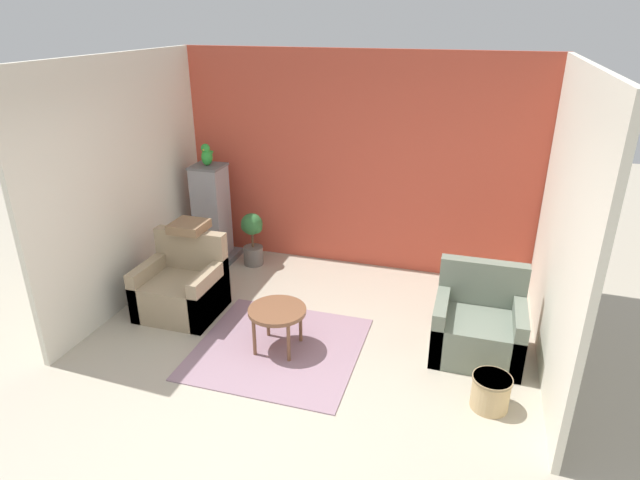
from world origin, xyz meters
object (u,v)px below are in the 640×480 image
object	(u,v)px
birdcage	(212,217)
potted_plant	(252,235)
armchair_right	(478,327)
armchair_left	(182,288)
wicker_basket	(491,391)
coffee_table	(277,313)
parrot	(207,155)

from	to	relation	value
birdcage	potted_plant	distance (m)	0.60
armchair_right	birdcage	world-z (taller)	birdcage
armchair_left	wicker_basket	xyz separation A→B (m)	(3.34, -0.68, -0.12)
coffee_table	parrot	distance (m)	2.59
coffee_table	armchair_left	bearing A→B (deg)	163.32
armchair_right	wicker_basket	distance (m)	0.83
potted_plant	armchair_right	bearing A→B (deg)	-23.00
coffee_table	armchair_left	xyz separation A→B (m)	(-1.29, 0.39, -0.12)
armchair_right	coffee_table	bearing A→B (deg)	-164.89
armchair_right	potted_plant	xyz separation A→B (m)	(-2.94, 1.25, 0.13)
armchair_left	potted_plant	xyz separation A→B (m)	(0.26, 1.37, 0.13)
armchair_left	potted_plant	world-z (taller)	armchair_left
armchair_right	birdcage	xyz separation A→B (m)	(-3.50, 1.23, 0.33)
wicker_basket	potted_plant	bearing A→B (deg)	146.32
coffee_table	armchair_left	size ratio (longest dim) A/B	0.65
wicker_basket	birdcage	bearing A→B (deg)	150.79
coffee_table	potted_plant	size ratio (longest dim) A/B	0.80
armchair_left	birdcage	distance (m)	1.43
armchair_right	parrot	bearing A→B (deg)	160.58
armchair_left	parrot	size ratio (longest dim) A/B	3.05
birdcage	wicker_basket	size ratio (longest dim) A/B	3.95
birdcage	parrot	xyz separation A→B (m)	(-0.00, 0.00, 0.84)
birdcage	parrot	world-z (taller)	parrot
coffee_table	potted_plant	bearing A→B (deg)	120.39
birdcage	armchair_right	bearing A→B (deg)	-19.39
armchair_left	potted_plant	distance (m)	1.40
parrot	wicker_basket	world-z (taller)	parrot
parrot	armchair_right	bearing A→B (deg)	-19.42
armchair_left	parrot	xyz separation A→B (m)	(-0.31, 1.36, 1.17)
armchair_left	birdcage	size ratio (longest dim) A/B	0.66
wicker_basket	armchair_right	bearing A→B (deg)	100.02
armchair_right	wicker_basket	size ratio (longest dim) A/B	2.62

